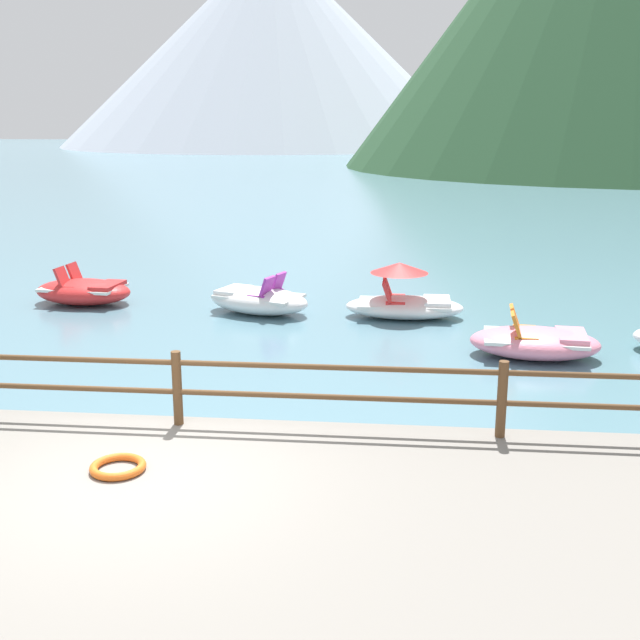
{
  "coord_description": "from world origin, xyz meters",
  "views": [
    {
      "loc": [
        2.7,
        -7.49,
        4.14
      ],
      "look_at": [
        1.43,
        5.0,
        0.9
      ],
      "focal_mm": 44.28,
      "sensor_mm": 36.0,
      "label": 1
    }
  ],
  "objects_px": {
    "pedal_boat_2": "(404,300)",
    "pedal_boat_3": "(535,342)",
    "pedal_boat_5": "(84,291)",
    "life_ring": "(118,467)",
    "pedal_boat_0": "(258,300)"
  },
  "relations": [
    {
      "from": "pedal_boat_2",
      "to": "pedal_boat_3",
      "type": "xyz_separation_m",
      "value": [
        2.31,
        -2.63,
        -0.1
      ]
    },
    {
      "from": "life_ring",
      "to": "pedal_boat_2",
      "type": "relative_size",
      "value": 0.24
    },
    {
      "from": "pedal_boat_2",
      "to": "pedal_boat_5",
      "type": "bearing_deg",
      "value": 175.66
    },
    {
      "from": "life_ring",
      "to": "pedal_boat_0",
      "type": "bearing_deg",
      "value": 90.11
    },
    {
      "from": "pedal_boat_0",
      "to": "pedal_boat_5",
      "type": "relative_size",
      "value": 1.1
    },
    {
      "from": "pedal_boat_0",
      "to": "pedal_boat_5",
      "type": "xyz_separation_m",
      "value": [
        -4.12,
        0.49,
        -0.0
      ]
    },
    {
      "from": "pedal_boat_0",
      "to": "pedal_boat_3",
      "type": "relative_size",
      "value": 1.08
    },
    {
      "from": "pedal_boat_2",
      "to": "life_ring",
      "type": "bearing_deg",
      "value": -109.74
    },
    {
      "from": "pedal_boat_2",
      "to": "pedal_boat_0",
      "type": "bearing_deg",
      "value": 178.85
    },
    {
      "from": "life_ring",
      "to": "pedal_boat_5",
      "type": "xyz_separation_m",
      "value": [
        -4.14,
        9.26,
        -0.15
      ]
    },
    {
      "from": "life_ring",
      "to": "pedal_boat_3",
      "type": "height_order",
      "value": "pedal_boat_3"
    },
    {
      "from": "pedal_boat_0",
      "to": "pedal_boat_3",
      "type": "xyz_separation_m",
      "value": [
        5.45,
        -2.69,
        -0.02
      ]
    },
    {
      "from": "life_ring",
      "to": "pedal_boat_3",
      "type": "xyz_separation_m",
      "value": [
        5.44,
        6.08,
        -0.17
      ]
    },
    {
      "from": "life_ring",
      "to": "pedal_boat_5",
      "type": "relative_size",
      "value": 0.26
    },
    {
      "from": "life_ring",
      "to": "pedal_boat_2",
      "type": "bearing_deg",
      "value": 70.26
    }
  ]
}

